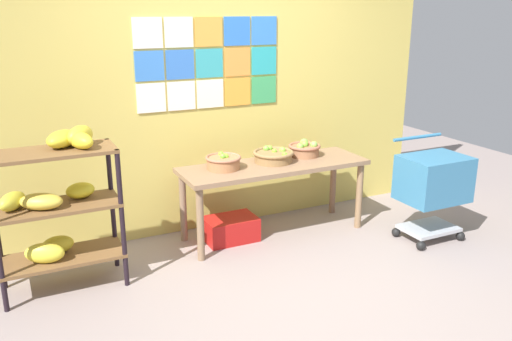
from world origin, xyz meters
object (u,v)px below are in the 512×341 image
at_px(fruit_basket_left, 273,156).
at_px(shopping_cart, 433,182).
at_px(banana_shelf_unit, 58,197).
at_px(fruit_basket_back_left, 223,162).
at_px(display_table, 274,173).
at_px(fruit_basket_back_right, 305,149).
at_px(produce_crate_under_table, 231,229).

height_order(fruit_basket_left, shopping_cart, shopping_cart).
distance_m(banana_shelf_unit, fruit_basket_back_left, 1.38).
xyz_separation_m(fruit_basket_left, shopping_cart, (1.17, -0.76, -0.19)).
height_order(display_table, fruit_basket_back_left, fruit_basket_back_left).
distance_m(banana_shelf_unit, fruit_basket_back_right, 2.22).
relative_size(fruit_basket_back_right, shopping_cart, 0.33).
relative_size(display_table, shopping_cart, 1.88).
xyz_separation_m(fruit_basket_back_right, fruit_basket_left, (-0.35, -0.05, -0.01)).
bearing_deg(banana_shelf_unit, display_table, 5.64).
height_order(banana_shelf_unit, produce_crate_under_table, banana_shelf_unit).
xyz_separation_m(banana_shelf_unit, fruit_basket_back_left, (1.36, 0.23, 0.03)).
distance_m(display_table, fruit_basket_back_left, 0.49).
bearing_deg(fruit_basket_back_right, fruit_basket_back_left, -175.90).
bearing_deg(display_table, fruit_basket_back_right, 16.75).
relative_size(display_table, fruit_basket_back_right, 5.64).
bearing_deg(shopping_cart, produce_crate_under_table, 151.80).
xyz_separation_m(banana_shelf_unit, display_table, (1.82, 0.18, -0.12)).
bearing_deg(fruit_basket_back_right, produce_crate_under_table, -174.84).
distance_m(produce_crate_under_table, shopping_cart, 1.81).
distance_m(banana_shelf_unit, shopping_cart, 3.06).
relative_size(banana_shelf_unit, produce_crate_under_table, 2.62).
relative_size(fruit_basket_back_left, produce_crate_under_table, 0.67).
distance_m(display_table, fruit_basket_back_right, 0.42).
height_order(banana_shelf_unit, fruit_basket_back_left, banana_shelf_unit).
distance_m(banana_shelf_unit, produce_crate_under_table, 1.55).
bearing_deg(fruit_basket_back_left, produce_crate_under_table, -11.88).
distance_m(display_table, fruit_basket_left, 0.16).
bearing_deg(banana_shelf_unit, fruit_basket_back_left, 9.72).
height_order(display_table, fruit_basket_back_right, fruit_basket_back_right).
xyz_separation_m(display_table, fruit_basket_back_left, (-0.46, 0.05, 0.15)).
bearing_deg(fruit_basket_back_right, fruit_basket_left, -171.46).
bearing_deg(banana_shelf_unit, fruit_basket_left, 7.42).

